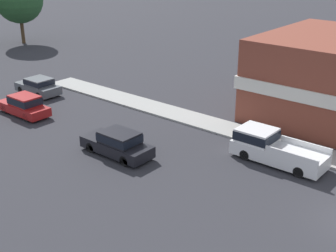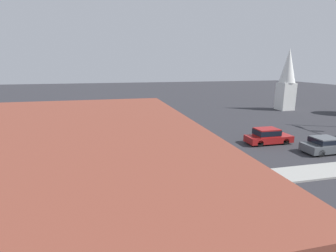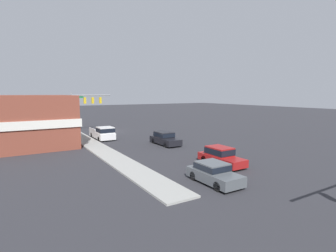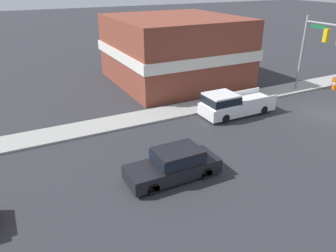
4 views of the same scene
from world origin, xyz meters
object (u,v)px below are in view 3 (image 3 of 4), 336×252
(car_lead, at_px, (165,138))
(construction_barrel, at_px, (78,126))
(car_oncoming, at_px, (214,173))
(car_second_ahead, at_px, (221,156))
(pickup_truck_parked, at_px, (103,133))

(car_lead, distance_m, construction_barrel, 20.87)
(construction_barrel, bearing_deg, car_oncoming, 93.10)
(car_second_ahead, height_order, car_oncoming, car_second_ahead)
(car_second_ahead, height_order, construction_barrel, car_second_ahead)
(car_second_ahead, xyz_separation_m, construction_barrel, (5.59, -30.55, -0.27))
(car_lead, height_order, pickup_truck_parked, pickup_truck_parked)
(pickup_truck_parked, bearing_deg, car_oncoming, 93.17)
(car_oncoming, bearing_deg, pickup_truck_parked, 93.17)
(car_oncoming, relative_size, pickup_truck_parked, 0.74)
(car_second_ahead, distance_m, construction_barrel, 31.06)
(pickup_truck_parked, bearing_deg, car_lead, 124.98)
(pickup_truck_parked, distance_m, construction_barrel, 12.29)
(car_oncoming, bearing_deg, construction_barrel, 93.10)
(car_lead, relative_size, car_second_ahead, 1.04)
(car_second_ahead, relative_size, construction_barrel, 4.28)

